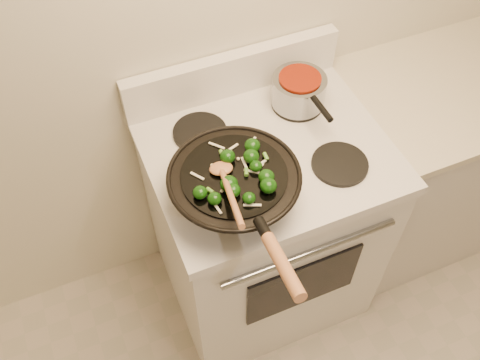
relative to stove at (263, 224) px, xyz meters
name	(u,v)px	position (x,y,z in m)	size (l,w,h in m)	color
stove	(263,224)	(0.00, 0.00, 0.00)	(0.78, 0.67, 1.08)	white
counter_unit	(435,159)	(0.83, 0.03, -0.01)	(0.89, 0.62, 0.91)	silver
wok	(235,187)	(-0.18, -0.16, 0.53)	(0.39, 0.64, 0.22)	black
stirfry	(242,175)	(-0.17, -0.17, 0.60)	(0.25, 0.27, 0.04)	#0E3508
wooden_spoon	(227,184)	(-0.22, -0.21, 0.62)	(0.10, 0.30, 0.12)	#A66941
saucepan	(299,90)	(0.18, 0.15, 0.52)	(0.18, 0.30, 0.11)	gray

